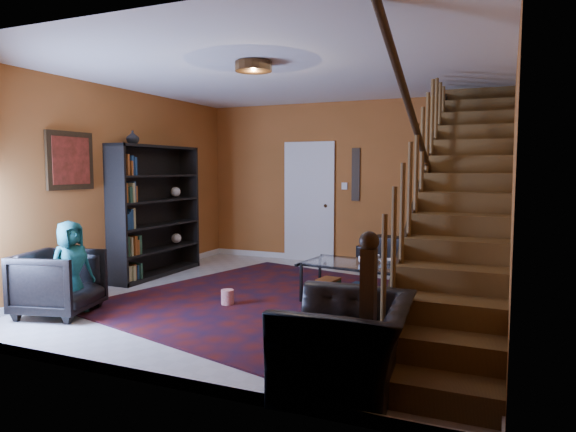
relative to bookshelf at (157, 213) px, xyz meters
name	(u,v)px	position (x,y,z in m)	size (l,w,h in m)	color
floor	(284,299)	(2.40, -0.60, -0.96)	(5.50, 5.50, 0.00)	beige
room	(241,269)	(1.07, 0.73, -0.91)	(5.50, 5.50, 5.50)	#B05D27
staircase	(464,192)	(4.53, -0.60, 0.43)	(0.95, 5.02, 3.18)	brown
bookshelf	(157,213)	(0.00, 0.00, 0.00)	(0.35, 1.80, 2.00)	black
door	(309,204)	(1.70, 2.12, 0.06)	(0.82, 0.05, 2.05)	silver
framed_picture	(70,161)	(-0.17, -1.50, 0.79)	(0.04, 0.74, 0.74)	maroon
wall_hanging	(356,175)	(2.55, 2.13, 0.59)	(0.14, 0.03, 0.90)	black
ceiling_fixture	(253,67)	(2.40, -1.40, 1.78)	(0.40, 0.40, 0.10)	#3F2814
rug	(270,299)	(2.25, -0.67, -0.95)	(3.33, 3.81, 0.02)	#4B110D
sofa	(428,255)	(3.85, 1.70, -0.66)	(2.08, 0.81, 0.61)	black
armchair_left	(59,283)	(0.35, -2.23, -0.60)	(0.78, 0.80, 0.73)	black
armchair_right	(346,345)	(3.90, -2.85, -0.62)	(1.06, 0.93, 0.69)	black
person_adult_a	(423,264)	(3.78, 1.75, -0.81)	(0.44, 0.29, 1.20)	black
person_adult_b	(432,260)	(3.90, 1.75, -0.74)	(0.65, 0.51, 1.34)	black
person_child	(71,268)	(0.45, -2.14, -0.43)	(0.52, 0.34, 1.07)	#1B6669
coffee_table	(357,279)	(3.28, -0.33, -0.68)	(1.36, 0.91, 0.49)	black
cup_a	(363,259)	(3.34, -0.30, -0.44)	(0.11, 0.11, 0.09)	#999999
cup_b	(376,258)	(3.48, -0.16, -0.44)	(0.09, 0.09, 0.09)	#999999
bowl	(386,261)	(3.61, -0.20, -0.45)	(0.20, 0.20, 0.05)	#999999
vase	(133,137)	(0.00, -0.50, 1.13)	(0.18, 0.18, 0.19)	#999999
popcorn_bucket	(228,297)	(1.91, -1.15, -0.86)	(0.15, 0.15, 0.18)	red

